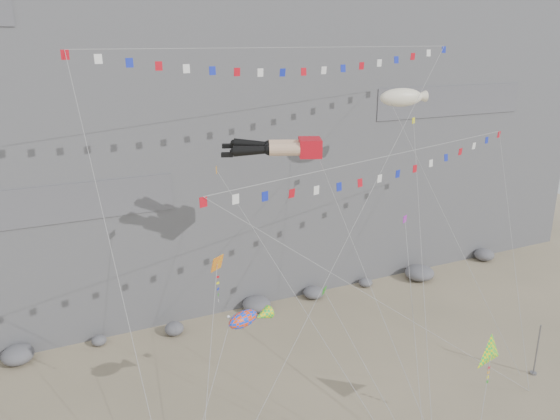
# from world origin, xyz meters

# --- Properties ---
(cliff) EXTENTS (80.00, 28.00, 50.00)m
(cliff) POSITION_xyz_m (0.00, 32.00, 25.00)
(cliff) COLOR slate
(cliff) RESTS_ON ground
(talus_boulders) EXTENTS (60.00, 3.00, 1.20)m
(talus_boulders) POSITION_xyz_m (0.00, 17.00, 0.60)
(talus_boulders) COLOR slate
(talus_boulders) RESTS_ON ground
(anchor_pole_right) EXTENTS (0.12, 0.12, 4.10)m
(anchor_pole_right) POSITION_xyz_m (14.76, -1.16, 2.05)
(anchor_pole_right) COLOR gray
(anchor_pole_right) RESTS_ON ground
(legs_kite) EXTENTS (6.97, 19.45, 23.39)m
(legs_kite) POSITION_xyz_m (-1.51, 8.36, 16.83)
(legs_kite) COLOR red
(legs_kite) RESTS_ON ground
(flag_banner_upper) EXTENTS (30.37, 17.64, 31.16)m
(flag_banner_upper) POSITION_xyz_m (0.36, 10.56, 23.35)
(flag_banner_upper) COLOR red
(flag_banner_upper) RESTS_ON ground
(flag_banner_lower) EXTENTS (29.76, 12.41, 19.51)m
(flag_banner_lower) POSITION_xyz_m (5.28, 5.32, 16.25)
(flag_banner_lower) COLOR red
(flag_banner_lower) RESTS_ON ground
(harlequin_kite) EXTENTS (4.95, 7.77, 14.42)m
(harlequin_kite) POSITION_xyz_m (-8.75, 1.61, 12.12)
(harlequin_kite) COLOR red
(harlequin_kite) RESTS_ON ground
(fish_windsock) EXTENTS (8.74, 7.90, 12.41)m
(fish_windsock) POSITION_xyz_m (-6.97, 2.47, 7.88)
(fish_windsock) COLOR #FF440D
(fish_windsock) RESTS_ON ground
(delta_kite) EXTENTS (7.09, 5.24, 9.37)m
(delta_kite) POSITION_xyz_m (6.27, -4.42, 5.87)
(delta_kite) COLOR yellow
(delta_kite) RESTS_ON ground
(blimp_windsock) EXTENTS (6.03, 12.70, 22.96)m
(blimp_windsock) POSITION_xyz_m (10.06, 10.67, 19.49)
(blimp_windsock) COLOR #FBEFCE
(blimp_windsock) RESTS_ON ground
(small_kite_a) EXTENTS (6.32, 16.44, 22.96)m
(small_kite_a) POSITION_xyz_m (-5.92, 8.55, 15.12)
(small_kite_a) COLOR orange
(small_kite_a) RESTS_ON ground
(small_kite_b) EXTENTS (6.05, 10.83, 16.25)m
(small_kite_b) POSITION_xyz_m (6.63, 4.88, 11.32)
(small_kite_b) COLOR purple
(small_kite_b) RESTS_ON ground
(small_kite_c) EXTENTS (3.53, 7.90, 12.28)m
(small_kite_c) POSITION_xyz_m (-2.25, 0.78, 9.31)
(small_kite_c) COLOR #1F9316
(small_kite_c) RESTS_ON ground
(small_kite_d) EXTENTS (9.69, 15.95, 25.22)m
(small_kite_d) POSITION_xyz_m (10.03, 8.81, 17.26)
(small_kite_d) COLOR yellow
(small_kite_d) RESTS_ON ground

